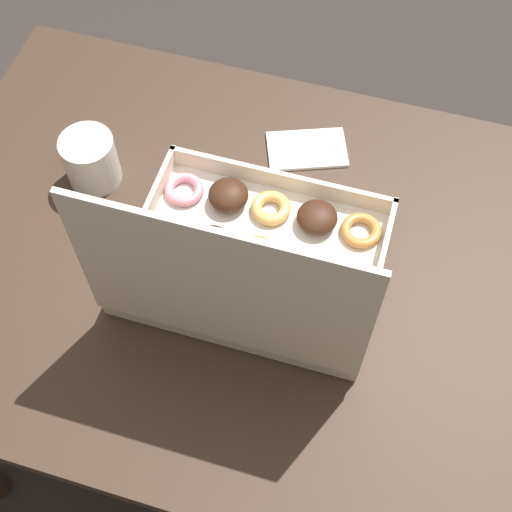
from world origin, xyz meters
name	(u,v)px	position (x,y,z in m)	size (l,w,h in m)	color
ground_plane	(264,412)	(0.00, 0.00, 0.00)	(8.00, 8.00, 0.00)	#2D2826
dining_table	(268,295)	(0.00, 0.00, 0.60)	(1.15, 0.77, 0.70)	#38281E
donut_box	(250,264)	(0.02, 0.04, 0.76)	(0.38, 0.31, 0.32)	silver
coffee_mug	(90,159)	(0.32, -0.08, 0.75)	(0.09, 0.09, 0.09)	white
paper_napkin	(308,150)	(0.00, -0.23, 0.71)	(0.15, 0.12, 0.01)	white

